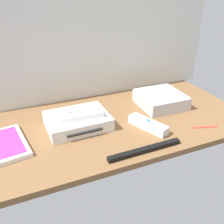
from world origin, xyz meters
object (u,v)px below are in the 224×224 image
game_console (78,121)px  remote_classic_pad (81,113)px  game_case (2,145)px  stylus_pen (205,127)px  sensor_bar (145,150)px  remote_wand (148,125)px  mini_computer (161,99)px

game_console → remote_classic_pad: (1.00, -0.80, 3.21)cm
remote_classic_pad → game_case: bearing=-171.3°
game_case → stylus_pen: (64.96, -15.18, -0.41)cm
remote_classic_pad → sensor_bar: remote_classic_pad is taller
remote_wand → sensor_bar: (-7.56, -11.26, -0.81)cm
game_case → sensor_bar: size_ratio=0.86×
game_console → mini_computer: (35.47, 2.89, 0.44)cm
stylus_pen → sensor_bar: bearing=-171.1°
remote_wand → remote_classic_pad: 23.32cm
game_console → stylus_pen: game_console is taller
game_case → remote_classic_pad: (25.83, 2.01, 4.65)cm
remote_wand → sensor_bar: 13.59cm
sensor_bar → mini_computer: bearing=48.8°
remote_wand → game_console: bearing=131.7°
mini_computer → stylus_pen: 21.51cm
mini_computer → sensor_bar: mini_computer is taller
game_console → remote_classic_pad: bearing=-39.4°
remote_classic_pad → game_console: bearing=145.5°
mini_computer → remote_wand: mini_computer is taller
remote_classic_pad → stylus_pen: 43.04cm
stylus_pen → mini_computer: bearing=102.6°
mini_computer → stylus_pen: size_ratio=1.93×
remote_classic_pad → sensor_bar: (13.15, -21.25, -4.71)cm
game_console → mini_computer: 35.59cm
game_console → sensor_bar: 26.24cm
game_console → game_case: (-24.83, -2.81, -1.44)cm
game_console → remote_classic_pad: 3.45cm
mini_computer → stylus_pen: mini_computer is taller
stylus_pen → game_case: bearing=166.9°
game_case → stylus_pen: 66.71cm
game_console → game_case: game_console is taller
remote_classic_pad → stylus_pen: size_ratio=1.66×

